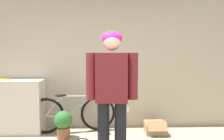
% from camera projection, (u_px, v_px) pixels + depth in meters
% --- Properties ---
extents(wall_back, '(8.00, 0.07, 2.60)m').
position_uv_depth(wall_back, '(100.00, 63.00, 4.35)').
color(wall_back, '#B7AD99').
rests_on(wall_back, ground_plane).
extents(side_shelf, '(1.01, 0.45, 0.99)m').
position_uv_depth(side_shelf, '(16.00, 106.00, 4.09)').
color(side_shelf, beige).
rests_on(side_shelf, ground_plane).
extents(person, '(0.68, 0.29, 1.77)m').
position_uv_depth(person, '(112.00, 87.00, 2.84)').
color(person, black).
rests_on(person, ground_plane).
extents(bicycle, '(1.63, 0.46, 0.74)m').
position_uv_depth(bicycle, '(72.00, 113.00, 4.11)').
color(bicycle, black).
rests_on(bicycle, ground_plane).
extents(banana, '(0.37, 0.09, 0.04)m').
position_uv_depth(banana, '(2.00, 80.00, 3.99)').
color(banana, '#EAD64C').
rests_on(banana, side_shelf).
extents(cardboard_box, '(0.37, 0.42, 0.27)m').
position_uv_depth(cardboard_box, '(155.00, 128.00, 4.06)').
color(cardboard_box, '#A87F51').
rests_on(cardboard_box, ground_plane).
extents(potted_plant, '(0.31, 0.31, 0.49)m').
position_uv_depth(potted_plant, '(63.00, 123.00, 3.79)').
color(potted_plant, brown).
rests_on(potted_plant, ground_plane).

